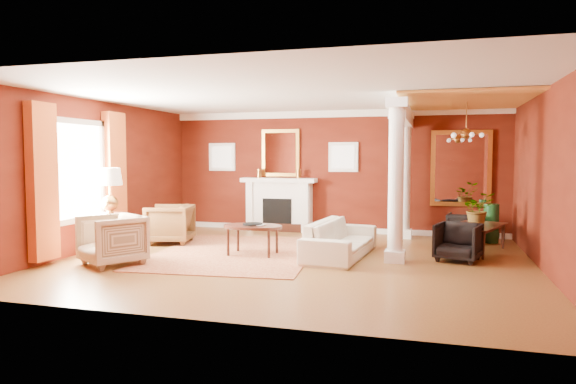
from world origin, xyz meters
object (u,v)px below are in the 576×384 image
(sofa, at_px, (341,233))
(dining_table, at_px, (477,231))
(armchair_leopard, at_px, (170,222))
(coffee_table, at_px, (253,228))
(side_table, at_px, (110,195))
(armchair_stripe, at_px, (112,237))

(sofa, height_order, dining_table, sofa)
(sofa, height_order, armchair_leopard, armchair_leopard)
(armchair_leopard, xyz_separation_m, dining_table, (6.09, 0.72, -0.04))
(coffee_table, height_order, side_table, side_table)
(armchair_leopard, distance_m, armchair_stripe, 2.18)
(sofa, distance_m, armchair_stripe, 3.96)
(armchair_stripe, xyz_separation_m, side_table, (-0.66, 0.91, 0.63))
(sofa, height_order, coffee_table, sofa)
(sofa, relative_size, coffee_table, 2.01)
(coffee_table, bearing_deg, armchair_stripe, -143.90)
(armchair_stripe, distance_m, dining_table, 6.64)
(coffee_table, bearing_deg, dining_table, 19.97)
(coffee_table, bearing_deg, armchair_leopard, 160.86)
(armchair_stripe, height_order, coffee_table, armchair_stripe)
(sofa, xyz_separation_m, coffee_table, (-1.58, -0.31, 0.08))
(side_table, bearing_deg, armchair_stripe, -54.12)
(coffee_table, bearing_deg, side_table, -168.55)
(sofa, distance_m, dining_table, 2.67)
(armchair_stripe, height_order, dining_table, armchair_stripe)
(armchair_stripe, bearing_deg, sofa, 58.22)
(coffee_table, relative_size, side_table, 0.69)
(sofa, bearing_deg, armchair_stripe, 121.71)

